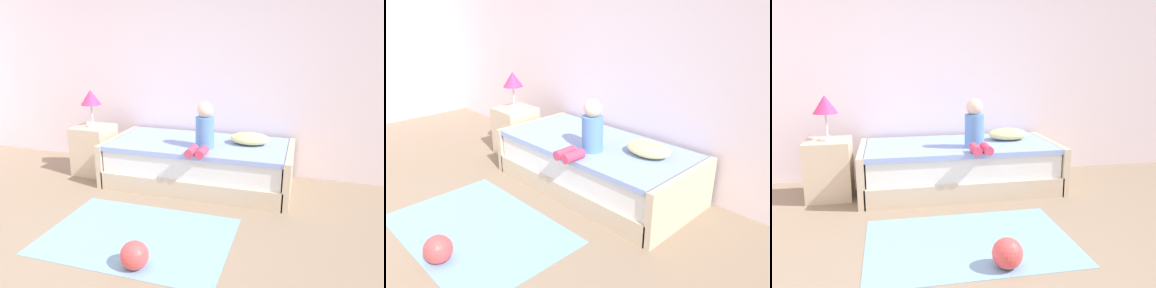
# 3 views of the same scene
# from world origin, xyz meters

# --- Properties ---
(wall_rear) EXTENTS (7.20, 0.10, 2.90)m
(wall_rear) POSITION_xyz_m (0.00, 2.60, 1.45)
(wall_rear) COLOR white
(wall_rear) RESTS_ON ground
(bed) EXTENTS (2.11, 1.00, 0.50)m
(bed) POSITION_xyz_m (0.29, 2.00, 0.25)
(bed) COLOR beige
(bed) RESTS_ON ground
(nightstand) EXTENTS (0.44, 0.44, 0.60)m
(nightstand) POSITION_xyz_m (-1.06, 1.97, 0.30)
(nightstand) COLOR beige
(nightstand) RESTS_ON ground
(table_lamp) EXTENTS (0.24, 0.24, 0.45)m
(table_lamp) POSITION_xyz_m (-1.06, 1.97, 0.94)
(table_lamp) COLOR silver
(table_lamp) RESTS_ON nightstand
(child_figure) EXTENTS (0.20, 0.51, 0.50)m
(child_figure) POSITION_xyz_m (0.41, 1.77, 0.70)
(child_figure) COLOR #598CD1
(child_figure) RESTS_ON bed
(pillow) EXTENTS (0.44, 0.30, 0.13)m
(pillow) POSITION_xyz_m (0.86, 2.10, 0.56)
(pillow) COLOR #F2E58C
(pillow) RESTS_ON bed
(toy_ball) EXTENTS (0.22, 0.22, 0.22)m
(toy_ball) POSITION_xyz_m (0.30, 0.28, 0.11)
(toy_ball) COLOR #E54C4C
(toy_ball) RESTS_ON ground
(area_rug) EXTENTS (1.60, 1.10, 0.01)m
(area_rug) POSITION_xyz_m (0.13, 0.70, 0.00)
(area_rug) COLOR #7AA8CC
(area_rug) RESTS_ON ground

